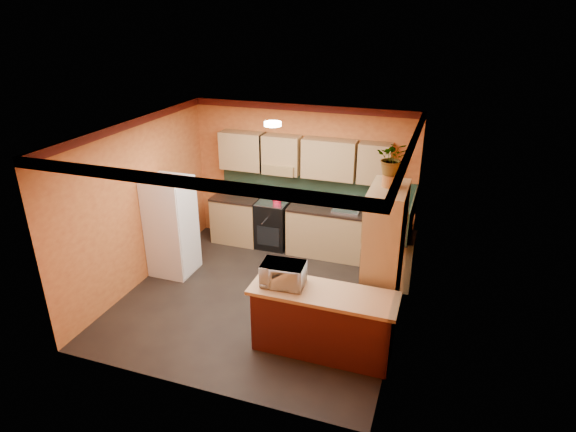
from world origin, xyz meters
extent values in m
plane|color=black|center=(0.00, 0.00, 0.00)|extent=(4.20, 4.20, 0.00)
cube|color=white|center=(0.00, 0.00, 2.70)|extent=(4.20, 4.20, 0.04)
cube|color=orange|center=(0.00, 2.10, 1.35)|extent=(4.20, 0.04, 2.70)
cube|color=orange|center=(0.00, -2.10, 1.35)|extent=(4.20, 0.04, 2.70)
cube|color=orange|center=(-2.10, 0.00, 1.35)|extent=(0.04, 4.20, 2.70)
cube|color=orange|center=(2.10, 0.00, 1.35)|extent=(0.04, 4.20, 2.70)
cube|color=#1F392C|center=(0.25, 2.09, 1.19)|extent=(3.70, 0.02, 0.53)
cube|color=#1F392C|center=(2.09, 1.40, 1.19)|extent=(0.02, 1.40, 0.53)
cube|color=#A67D58|center=(0.10, 1.93, 1.80)|extent=(3.10, 0.34, 0.70)
cylinder|color=white|center=(0.00, 0.60, 2.66)|extent=(0.26, 0.26, 0.06)
cube|color=#A67D58|center=(0.16, 1.80, 0.44)|extent=(3.65, 0.60, 0.88)
cube|color=black|center=(0.16, 1.80, 0.90)|extent=(3.65, 0.62, 0.04)
cube|color=black|center=(-0.47, 1.80, 0.46)|extent=(0.58, 0.58, 0.91)
cube|color=silver|center=(0.93, 1.80, 0.94)|extent=(0.48, 0.40, 0.03)
cube|color=#A67D58|center=(1.80, 1.14, 0.44)|extent=(0.60, 0.80, 0.88)
cube|color=black|center=(1.80, 1.14, 0.90)|extent=(0.62, 0.80, 0.04)
cube|color=white|center=(-1.75, 0.33, 0.85)|extent=(0.68, 0.66, 1.70)
cube|color=#A67D58|center=(1.85, -0.04, 1.05)|extent=(0.48, 0.90, 2.10)
cylinder|color=#995625|center=(1.85, 0.01, 2.18)|extent=(0.22, 0.22, 0.16)
imported|color=#A67D58|center=(1.85, 0.01, 2.48)|extent=(0.43, 0.38, 0.44)
cube|color=#4E1812|center=(1.24, -0.94, 0.44)|extent=(1.80, 0.55, 0.88)
cube|color=tan|center=(1.24, -0.94, 0.91)|extent=(1.90, 0.65, 0.05)
imported|color=white|center=(0.70, -0.94, 1.08)|extent=(0.58, 0.42, 0.31)
camera|label=1|loc=(2.51, -6.01, 4.23)|focal=30.00mm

